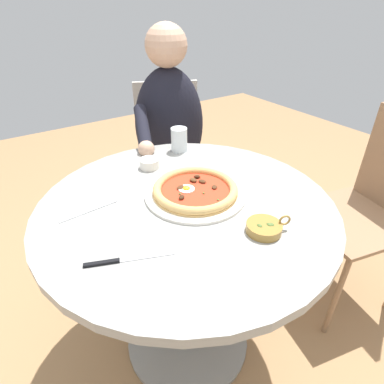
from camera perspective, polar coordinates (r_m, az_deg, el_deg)
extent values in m
cube|color=#9E754C|center=(1.56, -0.77, -25.24)|extent=(6.00, 6.00, 0.02)
cylinder|color=#999993|center=(1.02, -1.07, -2.60)|extent=(0.96, 0.96, 0.03)
cylinder|color=gray|center=(1.26, -0.90, -16.08)|extent=(0.11, 0.11, 0.68)
cylinder|color=gray|center=(1.54, -0.78, -24.84)|extent=(0.52, 0.52, 0.02)
cylinder|color=white|center=(1.05, 0.60, -0.28)|extent=(0.34, 0.34, 0.01)
cylinder|color=tan|center=(1.04, 0.60, 0.09)|extent=(0.28, 0.28, 0.01)
torus|color=tan|center=(1.04, 0.60, 0.60)|extent=(0.28, 0.28, 0.03)
cylinder|color=red|center=(1.04, 0.60, 0.32)|extent=(0.27, 0.27, 0.00)
cylinder|color=white|center=(1.04, -1.01, 0.56)|extent=(0.05, 0.05, 0.00)
ellipsoid|color=yellow|center=(1.04, -1.01, 0.65)|extent=(0.02, 0.02, 0.02)
ellipsoid|color=#4C2D19|center=(1.08, 1.88, 1.98)|extent=(0.03, 0.03, 0.01)
ellipsoid|color=#4C2D19|center=(1.05, 4.10, 0.91)|extent=(0.03, 0.03, 0.01)
ellipsoid|color=brown|center=(1.08, 0.24, 2.20)|extent=(0.03, 0.03, 0.01)
ellipsoid|color=#3D2314|center=(1.10, 0.92, 2.83)|extent=(0.03, 0.03, 0.01)
ellipsoid|color=#3D2314|center=(0.99, -1.98, -0.89)|extent=(0.03, 0.03, 0.01)
ellipsoid|color=#4C2D19|center=(1.04, -2.11, 0.86)|extent=(0.03, 0.03, 0.01)
ellipsoid|color=#2D6B28|center=(0.99, 4.75, -1.40)|extent=(0.01, 0.01, 0.00)
ellipsoid|color=#2D6B28|center=(1.01, -2.20, -0.32)|extent=(0.01, 0.01, 0.00)
ellipsoid|color=#2D6B28|center=(1.02, 2.12, -0.17)|extent=(0.01, 0.01, 0.00)
cylinder|color=silver|center=(1.34, -2.36, 9.50)|extent=(0.07, 0.07, 0.10)
cylinder|color=silver|center=(1.36, -2.32, 8.05)|extent=(0.06, 0.06, 0.02)
cube|color=silver|center=(0.82, -8.05, -11.60)|extent=(0.06, 0.13, 0.00)
cube|color=black|center=(0.83, -16.11, -12.30)|extent=(0.04, 0.09, 0.01)
cylinder|color=white|center=(1.22, -7.73, 5.18)|extent=(0.08, 0.08, 0.04)
cylinder|color=olive|center=(1.22, -7.76, 5.55)|extent=(0.06, 0.06, 0.01)
cylinder|color=olive|center=(0.91, 12.93, -6.37)|extent=(0.10, 0.10, 0.03)
torus|color=olive|center=(0.92, 16.52, -4.95)|extent=(0.02, 0.03, 0.03)
ellipsoid|color=#516B2D|center=(0.90, 13.83, -5.97)|extent=(0.02, 0.02, 0.02)
ellipsoid|color=#516B2D|center=(0.91, 14.24, -5.93)|extent=(0.02, 0.02, 0.02)
ellipsoid|color=#516B2D|center=(0.89, 12.16, -6.20)|extent=(0.02, 0.02, 0.02)
cube|color=#BCBCC1|center=(1.02, -18.21, -3.32)|extent=(0.02, 0.19, 0.00)
cube|color=#282833|center=(1.88, -3.54, -2.88)|extent=(0.40, 0.43, 0.45)
ellipsoid|color=black|center=(1.64, -4.14, 11.96)|extent=(0.35, 0.41, 0.58)
sphere|color=tan|center=(1.55, -4.72, 25.04)|extent=(0.19, 0.19, 0.19)
cylinder|color=black|center=(1.42, -8.89, 11.21)|extent=(0.26, 0.15, 0.16)
sphere|color=tan|center=(1.34, -8.32, 7.79)|extent=(0.07, 0.07, 0.07)
cube|color=beige|center=(1.80, -3.92, 4.10)|extent=(0.53, 0.53, 0.02)
cube|color=beige|center=(1.88, -4.65, 12.93)|extent=(0.18, 0.33, 0.44)
cylinder|color=#B7B2A8|center=(1.78, -8.91, -5.66)|extent=(0.02, 0.02, 0.45)
cylinder|color=#B7B2A8|center=(1.79, 2.47, -4.76)|extent=(0.02, 0.02, 0.45)
cylinder|color=#B7B2A8|center=(2.07, -8.97, 0.32)|extent=(0.02, 0.02, 0.45)
cylinder|color=#B7B2A8|center=(2.08, 0.78, 1.03)|extent=(0.02, 0.02, 0.45)
cube|color=#957050|center=(1.57, 27.08, -4.34)|extent=(0.49, 0.49, 0.02)
cylinder|color=#8E6B4C|center=(1.70, 16.36, -8.81)|extent=(0.02, 0.02, 0.45)
cylinder|color=#8E6B4C|center=(1.51, 24.68, -17.09)|extent=(0.02, 0.02, 0.45)
cylinder|color=#8E6B4C|center=(1.91, 25.48, -5.69)|extent=(0.02, 0.02, 0.45)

